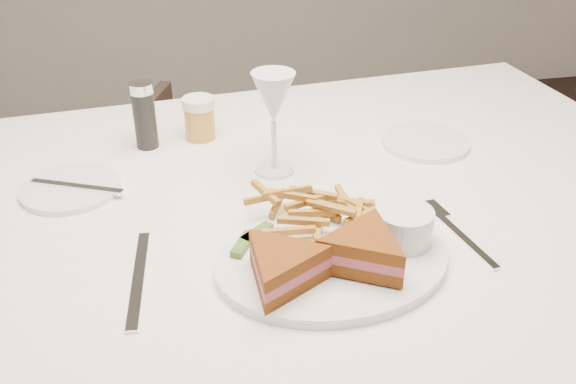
% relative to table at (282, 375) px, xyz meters
% --- Properties ---
extents(table, '(1.51, 1.07, 0.75)m').
position_rel_table_xyz_m(table, '(0.00, 0.00, 0.00)').
color(table, white).
rests_on(table, ground).
extents(chair_far, '(0.74, 0.72, 0.59)m').
position_rel_table_xyz_m(chair_far, '(-0.00, 0.84, -0.08)').
color(chair_far, '#48362C').
rests_on(chair_far, ground).
extents(table_setting, '(0.79, 0.62, 0.18)m').
position_rel_table_xyz_m(table_setting, '(0.02, -0.07, 0.41)').
color(table_setting, white).
rests_on(table_setting, table).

